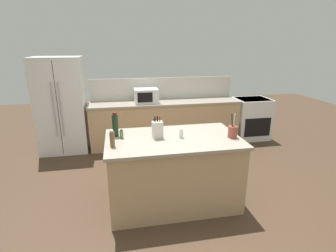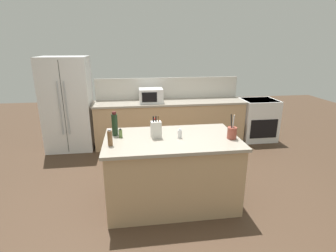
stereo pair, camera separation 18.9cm
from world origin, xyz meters
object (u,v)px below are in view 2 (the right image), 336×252
at_px(soy_sauce_bottle, 154,125).
at_px(wine_bottle, 115,124).
at_px(pepper_grinder, 110,138).
at_px(salt_shaker, 180,134).
at_px(knife_block, 156,129).
at_px(spice_jar_oregano, 120,133).
at_px(refrigerator, 68,104).
at_px(range_oven, 258,119).
at_px(microwave, 151,95).
at_px(utensil_crock, 232,132).

distance_m(soy_sauce_bottle, wine_bottle, 0.54).
distance_m(wine_bottle, pepper_grinder, 0.38).
distance_m(salt_shaker, pepper_grinder, 0.89).
relative_size(soy_sauce_bottle, salt_shaker, 1.62).
relative_size(knife_block, soy_sauce_bottle, 1.48).
xyz_separation_m(wine_bottle, pepper_grinder, (-0.04, -0.37, -0.05)).
bearing_deg(wine_bottle, spice_jar_oregano, -53.71).
xyz_separation_m(refrigerator, pepper_grinder, (1.01, -2.42, 0.10)).
bearing_deg(soy_sauce_bottle, pepper_grinder, -142.25).
bearing_deg(soy_sauce_bottle, knife_block, -89.59).
xyz_separation_m(wine_bottle, spice_jar_oregano, (0.07, -0.10, -0.10)).
distance_m(range_oven, salt_shaker, 3.17).
distance_m(refrigerator, soy_sauce_bottle, 2.54).
bearing_deg(microwave, wine_bottle, -107.49).
relative_size(microwave, soy_sauce_bottle, 2.47).
height_order(knife_block, pepper_grinder, knife_block).
xyz_separation_m(knife_block, wine_bottle, (-0.53, 0.17, 0.04)).
relative_size(wine_bottle, pepper_grinder, 1.55).
xyz_separation_m(refrigerator, spice_jar_oregano, (1.13, -2.15, 0.06)).
xyz_separation_m(microwave, spice_jar_oregano, (-0.56, -2.10, -0.09)).
relative_size(microwave, wine_bottle, 1.51).
height_order(refrigerator, pepper_grinder, refrigerator).
bearing_deg(salt_shaker, utensil_crock, -10.02).
bearing_deg(soy_sauce_bottle, spice_jar_oregano, -159.83).
bearing_deg(salt_shaker, soy_sauce_bottle, 136.65).
bearing_deg(knife_block, spice_jar_oregano, 164.48).
bearing_deg(refrigerator, knife_block, -54.53).
relative_size(range_oven, wine_bottle, 2.86).
distance_m(utensil_crock, pepper_grinder, 1.53).
bearing_deg(microwave, range_oven, -0.00).
bearing_deg(spice_jar_oregano, knife_block, -8.98).
bearing_deg(salt_shaker, range_oven, 45.20).
relative_size(microwave, spice_jar_oregano, 4.09).
distance_m(range_oven, pepper_grinder, 3.92).
xyz_separation_m(knife_block, salt_shaker, (0.30, -0.05, -0.06)).
bearing_deg(microwave, salt_shaker, -84.75).
bearing_deg(knife_block, refrigerator, 118.93).
relative_size(refrigerator, microwave, 3.87).
height_order(range_oven, wine_bottle, wine_bottle).
relative_size(range_oven, microwave, 1.90).
bearing_deg(microwave, knife_block, -92.61).
xyz_separation_m(pepper_grinder, spice_jar_oregano, (0.11, 0.27, -0.04)).
relative_size(refrigerator, utensil_crock, 5.85).
bearing_deg(refrigerator, range_oven, -0.72).
height_order(salt_shaker, spice_jar_oregano, salt_shaker).
distance_m(utensil_crock, salt_shaker, 0.67).
distance_m(salt_shaker, spice_jar_oregano, 0.77).
xyz_separation_m(salt_shaker, spice_jar_oregano, (-0.76, 0.12, -0.00)).
xyz_separation_m(range_oven, wine_bottle, (-3.04, -2.00, 0.62)).
distance_m(refrigerator, microwave, 1.69).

